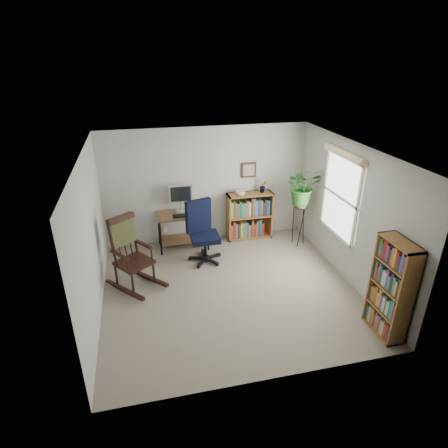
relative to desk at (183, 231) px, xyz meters
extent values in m
cube|color=gray|center=(0.56, -1.70, -0.37)|extent=(4.20, 4.00, 0.00)
cube|color=silver|center=(0.56, -1.70, 2.03)|extent=(4.20, 4.00, 0.00)
cube|color=#B4B4B0|center=(0.56, 0.30, 0.83)|extent=(4.20, 0.00, 2.40)
cube|color=#B4B4B0|center=(0.56, -3.70, 0.83)|extent=(4.20, 0.00, 2.40)
cube|color=#B4B4B0|center=(-1.54, -1.70, 0.83)|extent=(0.00, 4.00, 2.40)
cube|color=#B4B4B0|center=(2.66, -1.70, 0.83)|extent=(0.00, 4.00, 2.40)
cube|color=black|center=(0.00, -0.12, 0.38)|extent=(0.40, 0.15, 0.02)
imported|color=#296724|center=(2.36, -0.43, 1.27)|extent=(1.69, 1.88, 1.46)
imported|color=#296724|center=(1.73, 0.13, 0.70)|extent=(0.13, 0.24, 0.11)
camera|label=1|loc=(-0.75, -6.89, 3.35)|focal=30.00mm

